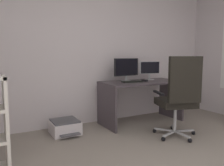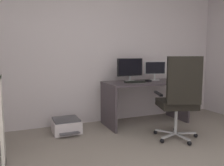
{
  "view_description": "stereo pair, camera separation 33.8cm",
  "coord_description": "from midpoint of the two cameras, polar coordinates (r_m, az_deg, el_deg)",
  "views": [
    {
      "loc": [
        -1.6,
        -1.21,
        1.18
      ],
      "look_at": [
        0.02,
        1.74,
        0.77
      ],
      "focal_mm": 37.01,
      "sensor_mm": 36.0,
      "label": 1
    },
    {
      "loc": [
        -1.29,
        -1.35,
        1.18
      ],
      "look_at": [
        0.02,
        1.74,
        0.77
      ],
      "focal_mm": 37.01,
      "sensor_mm": 36.0,
      "label": 2
    }
  ],
  "objects": [
    {
      "name": "wall_back",
      "position": [
        4.06,
        -2.13,
        8.71
      ],
      "size": [
        5.04,
        0.1,
        2.62
      ],
      "primitive_type": "cube",
      "color": "silver",
      "rests_on": "ground"
    },
    {
      "name": "desk",
      "position": [
        4.05,
        10.65,
        -2.4
      ],
      "size": [
        1.42,
        0.66,
        0.73
      ],
      "color": "#453C42",
      "rests_on": "ground"
    },
    {
      "name": "monitor_main",
      "position": [
        3.98,
        6.91,
        3.66
      ],
      "size": [
        0.49,
        0.18,
        0.39
      ],
      "color": "#B2B5B7",
      "rests_on": "desk"
    },
    {
      "name": "monitor_secondary",
      "position": [
        4.25,
        12.81,
        3.35
      ],
      "size": [
        0.39,
        0.18,
        0.34
      ],
      "color": "#B2B5B7",
      "rests_on": "desk"
    },
    {
      "name": "keyboard",
      "position": [
        3.85,
        8.2,
        0.27
      ],
      "size": [
        0.35,
        0.15,
        0.02
      ],
      "primitive_type": "cube",
      "rotation": [
        0.0,
        0.0,
        -0.06
      ],
      "color": "black",
      "rests_on": "desk"
    },
    {
      "name": "computer_mouse",
      "position": [
        3.97,
        11.4,
        0.51
      ],
      "size": [
        0.08,
        0.11,
        0.03
      ],
      "primitive_type": "cube",
      "rotation": [
        0.0,
        0.0,
        0.18
      ],
      "color": "black",
      "rests_on": "desk"
    },
    {
      "name": "office_chair",
      "position": [
        3.3,
        19.19,
        -3.14
      ],
      "size": [
        0.64,
        0.66,
        1.17
      ],
      "color": "#B7BABC",
      "rests_on": "ground"
    },
    {
      "name": "printer",
      "position": [
        3.65,
        -8.62,
        -10.37
      ],
      "size": [
        0.41,
        0.5,
        0.21
      ],
      "color": "silver",
      "rests_on": "ground"
    }
  ]
}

